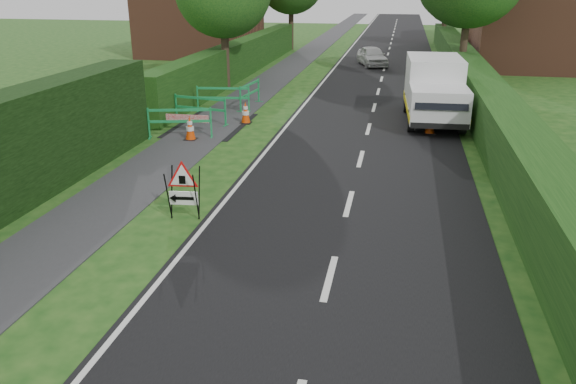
{
  "coord_description": "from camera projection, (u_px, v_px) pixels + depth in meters",
  "views": [
    {
      "loc": [
        3.47,
        -7.52,
        4.87
      ],
      "look_at": [
        1.42,
        2.72,
        0.89
      ],
      "focal_mm": 35.0,
      "sensor_mm": 36.0,
      "label": 1
    }
  ],
  "objects": [
    {
      "name": "ground",
      "position": [
        171.0,
        294.0,
        9.26
      ],
      "size": [
        120.0,
        120.0,
        0.0
      ],
      "primitive_type": "plane",
      "color": "#164413",
      "rests_on": "ground"
    },
    {
      "name": "road_surface",
      "position": [
        389.0,
        50.0,
        40.87
      ],
      "size": [
        6.0,
        90.0,
        0.02
      ],
      "primitive_type": "cube",
      "color": "black",
      "rests_on": "ground"
    },
    {
      "name": "footpath",
      "position": [
        315.0,
        48.0,
        41.88
      ],
      "size": [
        2.0,
        90.0,
        0.02
      ],
      "primitive_type": "cube",
      "color": "#2D2D30",
      "rests_on": "ground"
    },
    {
      "name": "hedge_west_far",
      "position": [
        241.0,
        75.0,
        30.34
      ],
      "size": [
        1.0,
        24.0,
        1.8
      ],
      "primitive_type": "cube",
      "color": "#14380F",
      "rests_on": "ground"
    },
    {
      "name": "hedge_east",
      "position": [
        475.0,
        107.0,
        22.73
      ],
      "size": [
        1.2,
        50.0,
        1.5
      ],
      "primitive_type": "cube",
      "color": "#14380F",
      "rests_on": "ground"
    },
    {
      "name": "house_west",
      "position": [
        201.0,
        10.0,
        37.55
      ],
      "size": [
        7.5,
        7.4,
        7.88
      ],
      "color": "brown",
      "rests_on": "ground"
    },
    {
      "name": "house_east_a",
      "position": [
        540.0,
        16.0,
        31.87
      ],
      "size": [
        7.5,
        7.4,
        7.88
      ],
      "color": "brown",
      "rests_on": "ground"
    },
    {
      "name": "house_east_b",
      "position": [
        515.0,
        5.0,
        44.52
      ],
      "size": [
        7.5,
        7.4,
        7.88
      ],
      "color": "brown",
      "rests_on": "ground"
    },
    {
      "name": "triangle_sign",
      "position": [
        181.0,
        186.0,
        11.83
      ],
      "size": [
        0.84,
        0.84,
        1.11
      ],
      "rotation": [
        0.0,
        0.0,
        0.11
      ],
      "color": "black",
      "rests_on": "ground"
    },
    {
      "name": "works_van",
      "position": [
        434.0,
        89.0,
        20.08
      ],
      "size": [
        2.13,
        4.94,
        2.21
      ],
      "rotation": [
        0.0,
        0.0,
        0.04
      ],
      "color": "silver",
      "rests_on": "ground"
    },
    {
      "name": "traffic_cone_0",
      "position": [
        430.0,
        122.0,
        18.66
      ],
      "size": [
        0.38,
        0.38,
        0.79
      ],
      "color": "black",
      "rests_on": "ground"
    },
    {
      "name": "traffic_cone_1",
      "position": [
        439.0,
        107.0,
        20.94
      ],
      "size": [
        0.38,
        0.38,
        0.79
      ],
      "color": "black",
      "rests_on": "ground"
    },
    {
      "name": "traffic_cone_2",
      "position": [
        442.0,
        98.0,
        22.4
      ],
      "size": [
        0.38,
        0.38,
        0.79
      ],
      "color": "black",
      "rests_on": "ground"
    },
    {
      "name": "traffic_cone_3",
      "position": [
        190.0,
        128.0,
        17.94
      ],
      "size": [
        0.38,
        0.38,
        0.79
      ],
      "color": "black",
      "rests_on": "ground"
    },
    {
      "name": "traffic_cone_4",
      "position": [
        246.0,
        112.0,
        20.04
      ],
      "size": [
        0.38,
        0.38,
        0.79
      ],
      "color": "black",
      "rests_on": "ground"
    },
    {
      "name": "ped_barrier_0",
      "position": [
        180.0,
        119.0,
        18.1
      ],
      "size": [
        2.08,
        0.85,
        1.0
      ],
      "rotation": [
        0.0,
        0.0,
        0.25
      ],
      "color": "#198B45",
      "rests_on": "ground"
    },
    {
      "name": "ped_barrier_1",
      "position": [
        200.0,
        106.0,
        19.9
      ],
      "size": [
        2.09,
        0.72,
        1.0
      ],
      "rotation": [
        0.0,
        0.0,
        -0.19
      ],
      "color": "#198B45",
      "rests_on": "ground"
    },
    {
      "name": "ped_barrier_2",
      "position": [
        223.0,
        96.0,
        21.68
      ],
      "size": [
        2.09,
        0.64,
        1.0
      ],
      "rotation": [
        0.0,
        0.0,
        0.14
      ],
      "color": "#198B45",
      "rests_on": "ground"
    },
    {
      "name": "ped_barrier_3",
      "position": [
        250.0,
        91.0,
        22.5
      ],
      "size": [
        0.58,
        2.09,
        1.0
      ],
      "rotation": [
        0.0,
        0.0,
        1.46
      ],
      "color": "#198B45",
      "rests_on": "ground"
    },
    {
      "name": "redwhite_plank",
      "position": [
        188.0,
        131.0,
        19.11
      ],
      "size": [
        1.5,
        0.06,
        0.25
      ],
      "primitive_type": "cube",
      "rotation": [
        0.0,
        0.0,
        0.01
      ],
      "color": "red",
      "rests_on": "ground"
    },
    {
      "name": "hatchback_car",
      "position": [
        372.0,
        56.0,
        33.32
      ],
      "size": [
        2.25,
        3.57,
        1.13
      ],
      "primitive_type": "imported",
      "rotation": [
        0.0,
        0.0,
        0.3
      ],
      "color": "silver",
      "rests_on": "ground"
    }
  ]
}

